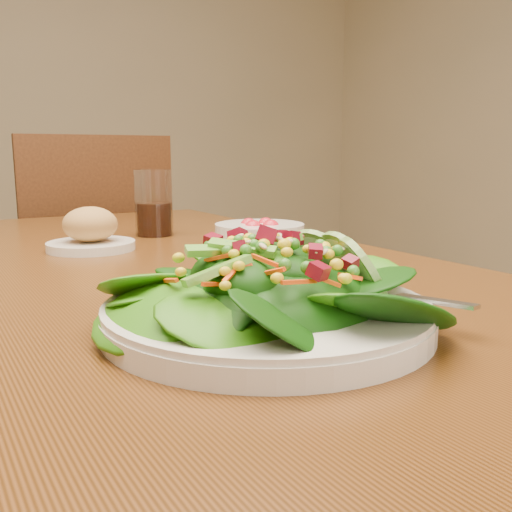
{
  "coord_description": "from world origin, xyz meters",
  "views": [
    {
      "loc": [
        -0.24,
        -0.81,
        0.91
      ],
      "look_at": [
        0.04,
        -0.35,
        0.82
      ],
      "focal_mm": 40.0,
      "sensor_mm": 36.0,
      "label": 1
    }
  ],
  "objects": [
    {
      "name": "dining_table",
      "position": [
        0.0,
        0.0,
        0.65
      ],
      "size": [
        0.9,
        1.4,
        0.75
      ],
      "color": "#5C3315",
      "rests_on": "ground_plane"
    },
    {
      "name": "chair_far",
      "position": [
        0.21,
        0.91,
        0.51
      ],
      "size": [
        0.46,
        0.46,
        0.96
      ],
      "rotation": [
        0.0,
        0.0,
        3.11
      ],
      "color": "#4A2710",
      "rests_on": "ground_plane"
    },
    {
      "name": "salad_plate",
      "position": [
        0.05,
        -0.37,
        0.78
      ],
      "size": [
        0.31,
        0.31,
        0.09
      ],
      "rotation": [
        0.0,
        0.0,
        0.13
      ],
      "color": "silver",
      "rests_on": "dining_table"
    },
    {
      "name": "bread_plate",
      "position": [
        0.02,
        0.15,
        0.78
      ],
      "size": [
        0.15,
        0.15,
        0.07
      ],
      "color": "silver",
      "rests_on": "dining_table"
    },
    {
      "name": "tomato_bowl",
      "position": [
        0.27,
        0.01,
        0.77
      ],
      "size": [
        0.15,
        0.15,
        0.05
      ],
      "color": "silver",
      "rests_on": "dining_table"
    },
    {
      "name": "drinking_glass",
      "position": [
        0.17,
        0.25,
        0.81
      ],
      "size": [
        0.07,
        0.07,
        0.13
      ],
      "color": "silver",
      "rests_on": "dining_table"
    }
  ]
}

